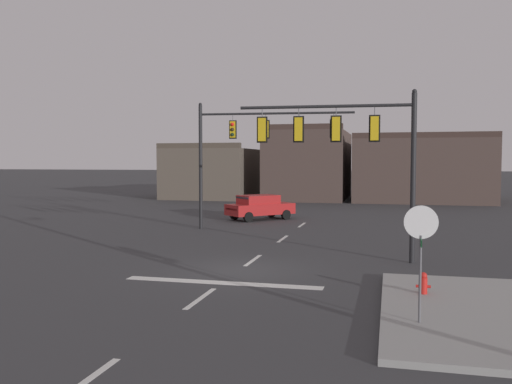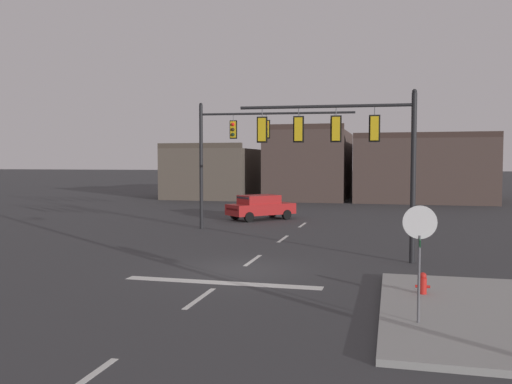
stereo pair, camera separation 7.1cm
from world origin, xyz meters
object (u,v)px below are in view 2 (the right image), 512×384
at_px(signal_mast_far_side, 253,140).
at_px(car_lot_nearside, 260,207).
at_px(signal_mast_near_side, 350,142).
at_px(stop_sign, 420,236).
at_px(fire_hydrant, 423,287).

distance_m(signal_mast_far_side, car_lot_nearside, 6.75).
relative_size(signal_mast_near_side, signal_mast_far_side, 0.78).
distance_m(signal_mast_near_side, stop_sign, 8.86).
height_order(signal_mast_near_side, car_lot_nearside, signal_mast_near_side).
xyz_separation_m(signal_mast_far_side, fire_hydrant, (8.34, -13.61, -4.67)).
distance_m(signal_mast_near_side, car_lot_nearside, 15.52).
bearing_deg(car_lot_nearside, signal_mast_near_side, -63.36).
height_order(stop_sign, car_lot_nearside, stop_sign).
distance_m(signal_mast_far_side, stop_sign, 18.56).
bearing_deg(car_lot_nearside, stop_sign, -67.63).
relative_size(signal_mast_near_side, stop_sign, 2.36).
relative_size(car_lot_nearside, fire_hydrant, 5.91).
relative_size(signal_mast_far_side, stop_sign, 3.03).
distance_m(signal_mast_near_side, fire_hydrant, 7.27).
relative_size(stop_sign, fire_hydrant, 3.77).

